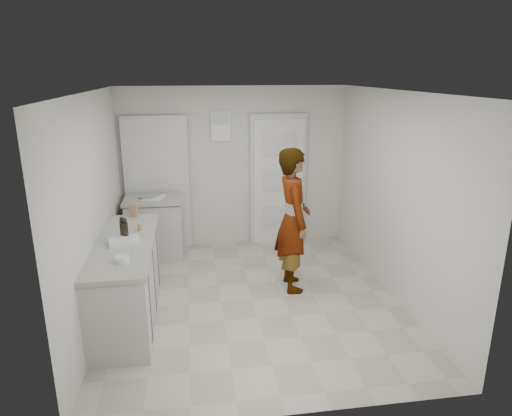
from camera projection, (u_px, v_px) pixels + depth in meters
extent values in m
plane|color=#ACA390|center=(252.00, 299.00, 5.64)|extent=(4.00, 4.00, 0.00)
plane|color=silver|center=(234.00, 168.00, 7.17)|extent=(3.50, 0.00, 3.50)
plane|color=silver|center=(290.00, 277.00, 3.38)|extent=(3.50, 0.00, 3.50)
plane|color=silver|center=(95.00, 209.00, 5.03)|extent=(0.00, 4.00, 4.00)
plane|color=silver|center=(395.00, 197.00, 5.52)|extent=(0.00, 4.00, 4.00)
plane|color=silver|center=(252.00, 91.00, 4.91)|extent=(4.00, 4.00, 0.00)
cube|color=white|center=(278.00, 183.00, 7.27)|extent=(0.80, 0.05, 2.00)
cube|color=silver|center=(278.00, 180.00, 7.29)|extent=(0.90, 0.04, 2.10)
sphere|color=tan|center=(299.00, 186.00, 7.29)|extent=(0.07, 0.07, 0.07)
cube|color=white|center=(221.00, 126.00, 6.92)|extent=(0.30, 0.02, 0.45)
cube|color=black|center=(157.00, 185.00, 7.04)|extent=(0.90, 0.05, 2.04)
cube|color=silver|center=(157.00, 185.00, 7.01)|extent=(0.98, 0.02, 2.10)
cube|color=beige|center=(127.00, 283.00, 5.12)|extent=(0.60, 1.90, 0.86)
cube|color=black|center=(130.00, 314.00, 5.23)|extent=(0.56, 1.86, 0.08)
cube|color=#A3A295|center=(124.00, 244.00, 4.98)|extent=(0.64, 1.96, 0.05)
cube|color=beige|center=(155.00, 230.00, 6.80)|extent=(0.80, 0.55, 0.86)
cube|color=black|center=(156.00, 254.00, 6.92)|extent=(0.75, 0.54, 0.08)
cube|color=#A3A295|center=(153.00, 200.00, 6.67)|extent=(0.84, 0.61, 0.05)
imported|color=silver|center=(293.00, 220.00, 5.72)|extent=(0.44, 0.67, 1.83)
cube|color=#8B6045|center=(133.00, 210.00, 5.81)|extent=(0.11, 0.07, 0.16)
cylinder|color=#A3865D|center=(140.00, 227.00, 5.31)|extent=(0.05, 0.05, 0.08)
cylinder|color=black|center=(125.00, 232.00, 4.98)|extent=(0.07, 0.07, 0.20)
sphere|color=black|center=(124.00, 220.00, 4.95)|extent=(0.06, 0.06, 0.06)
cylinder|color=black|center=(123.00, 230.00, 5.03)|extent=(0.06, 0.06, 0.21)
sphere|color=black|center=(122.00, 219.00, 4.99)|extent=(0.05, 0.05, 0.05)
cube|color=silver|center=(124.00, 241.00, 4.92)|extent=(0.37, 0.30, 0.06)
cube|color=white|center=(124.00, 241.00, 4.92)|extent=(0.32, 0.25, 0.04)
cylinder|color=silver|center=(122.00, 259.00, 4.45)|extent=(0.14, 0.14, 0.05)
sphere|color=white|center=(120.00, 259.00, 4.44)|extent=(0.05, 0.05, 0.05)
sphere|color=white|center=(124.00, 258.00, 4.46)|extent=(0.05, 0.05, 0.05)
cube|color=white|center=(154.00, 197.00, 6.69)|extent=(0.34, 0.40, 0.01)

